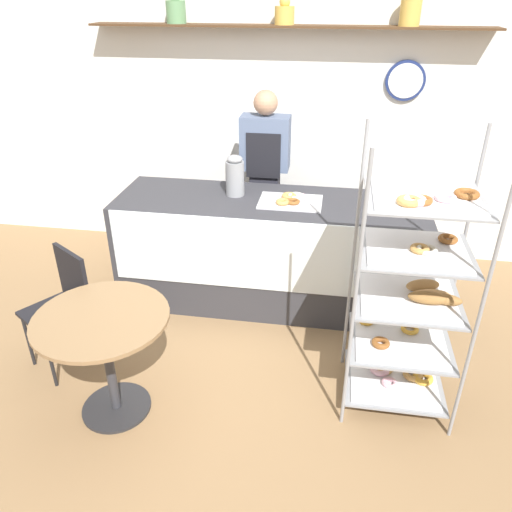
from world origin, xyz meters
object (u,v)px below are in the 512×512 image
(coffee_carafe, at_px, (235,176))
(donut_tray_counter, at_px, (292,200))
(pastry_rack, at_px, (410,297))
(cafe_table, at_px, (105,340))
(person_worker, at_px, (265,176))
(cafe_chair, at_px, (64,298))

(coffee_carafe, xyz_separation_m, donut_tray_counter, (0.47, -0.08, -0.14))
(pastry_rack, height_order, coffee_carafe, pastry_rack)
(cafe_table, bearing_deg, donut_tray_counter, 56.35)
(pastry_rack, xyz_separation_m, donut_tray_counter, (-0.82, 1.04, 0.15))
(cafe_table, distance_m, coffee_carafe, 1.70)
(coffee_carafe, relative_size, donut_tray_counter, 0.67)
(cafe_table, xyz_separation_m, donut_tray_counter, (0.97, 1.45, 0.38))
(person_worker, height_order, coffee_carafe, person_worker)
(pastry_rack, height_order, cafe_table, pastry_rack)
(pastry_rack, bearing_deg, coffee_carafe, 138.92)
(cafe_chair, height_order, donut_tray_counter, donut_tray_counter)
(cafe_table, bearing_deg, person_worker, 72.07)
(donut_tray_counter, bearing_deg, pastry_rack, -51.76)
(coffee_carafe, height_order, donut_tray_counter, coffee_carafe)
(person_worker, xyz_separation_m, donut_tray_counter, (0.30, -0.61, 0.03))
(person_worker, bearing_deg, pastry_rack, -55.76)
(donut_tray_counter, bearing_deg, coffee_carafe, 170.10)
(person_worker, distance_m, coffee_carafe, 0.58)
(cafe_chair, bearing_deg, person_worker, 87.92)
(coffee_carafe, bearing_deg, donut_tray_counter, -9.90)
(cafe_chair, bearing_deg, donut_tray_counter, 68.39)
(person_worker, relative_size, donut_tray_counter, 3.37)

